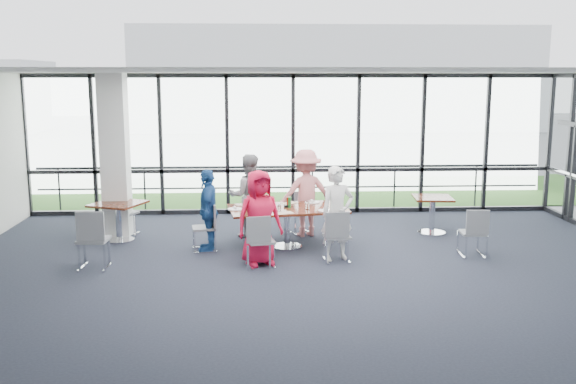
{
  "coord_description": "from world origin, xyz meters",
  "views": [
    {
      "loc": [
        -0.86,
        -9.59,
        3.14
      ],
      "look_at": [
        -0.29,
        1.65,
        1.1
      ],
      "focal_mm": 40.0,
      "sensor_mm": 36.0,
      "label": 1
    }
  ],
  "objects_px": {
    "chair_spare_la": "(94,240)",
    "chair_spare_lb": "(125,213)",
    "chair_main_nr": "(337,236)",
    "chair_main_end": "(204,228)",
    "diner_near_left": "(259,218)",
    "main_table": "(287,214)",
    "chair_spare_r": "(473,233)",
    "diner_far_right": "(306,193)",
    "chair_main_fl": "(255,216)",
    "chair_main_nl": "(261,241)",
    "side_table_right": "(433,204)",
    "side_table_left": "(118,209)",
    "chair_main_fr": "(300,213)",
    "diner_far_left": "(249,196)",
    "diner_end": "(208,210)",
    "diner_near_right": "(337,214)",
    "structural_column": "(115,156)"
  },
  "relations": [
    {
      "from": "diner_near_right",
      "to": "diner_far_right",
      "type": "xyz_separation_m",
      "value": [
        -0.41,
        1.74,
        0.05
      ]
    },
    {
      "from": "chair_main_fr",
      "to": "structural_column",
      "type": "bearing_deg",
      "value": -22.22
    },
    {
      "from": "chair_main_end",
      "to": "chair_spare_la",
      "type": "relative_size",
      "value": 0.87
    },
    {
      "from": "structural_column",
      "to": "main_table",
      "type": "height_order",
      "value": "structural_column"
    },
    {
      "from": "chair_main_fr",
      "to": "diner_near_left",
      "type": "bearing_deg",
      "value": 45.93
    },
    {
      "from": "chair_spare_la",
      "to": "diner_end",
      "type": "bearing_deg",
      "value": 32.39
    },
    {
      "from": "diner_end",
      "to": "chair_spare_lb",
      "type": "bearing_deg",
      "value": -124.51
    },
    {
      "from": "side_table_right",
      "to": "chair_spare_r",
      "type": "relative_size",
      "value": 0.97
    },
    {
      "from": "structural_column",
      "to": "diner_far_right",
      "type": "xyz_separation_m",
      "value": [
        3.72,
        -0.16,
        -0.74
      ]
    },
    {
      "from": "diner_far_left",
      "to": "chair_spare_la",
      "type": "relative_size",
      "value": 1.68
    },
    {
      "from": "chair_spare_lb",
      "to": "diner_far_right",
      "type": "bearing_deg",
      "value": -159.92
    },
    {
      "from": "side_table_left",
      "to": "chair_spare_lb",
      "type": "relative_size",
      "value": 1.3
    },
    {
      "from": "diner_far_right",
      "to": "chair_main_fr",
      "type": "bearing_deg",
      "value": -78.29
    },
    {
      "from": "chair_main_fr",
      "to": "side_table_left",
      "type": "bearing_deg",
      "value": -15.66
    },
    {
      "from": "chair_spare_la",
      "to": "chair_spare_lb",
      "type": "relative_size",
      "value": 1.12
    },
    {
      "from": "chair_main_fr",
      "to": "chair_spare_r",
      "type": "height_order",
      "value": "chair_spare_r"
    },
    {
      "from": "side_table_right",
      "to": "chair_main_fl",
      "type": "relative_size",
      "value": 0.99
    },
    {
      "from": "main_table",
      "to": "chair_spare_r",
      "type": "bearing_deg",
      "value": -21.41
    },
    {
      "from": "chair_main_fr",
      "to": "chair_main_end",
      "type": "relative_size",
      "value": 0.95
    },
    {
      "from": "chair_main_nr",
      "to": "chair_main_fl",
      "type": "distance_m",
      "value": 2.33
    },
    {
      "from": "structural_column",
      "to": "diner_end",
      "type": "relative_size",
      "value": 2.12
    },
    {
      "from": "side_table_right",
      "to": "diner_near_left",
      "type": "xyz_separation_m",
      "value": [
        -3.5,
        -1.98,
        0.19
      ]
    },
    {
      "from": "chair_main_nr",
      "to": "diner_near_left",
      "type": "bearing_deg",
      "value": 178.91
    },
    {
      "from": "diner_near_right",
      "to": "chair_main_fl",
      "type": "bearing_deg",
      "value": 110.99
    },
    {
      "from": "diner_near_right",
      "to": "chair_main_nl",
      "type": "bearing_deg",
      "value": 176.67
    },
    {
      "from": "side_table_right",
      "to": "chair_spare_r",
      "type": "height_order",
      "value": "chair_spare_r"
    },
    {
      "from": "chair_main_nl",
      "to": "chair_spare_lb",
      "type": "height_order",
      "value": "chair_spare_lb"
    },
    {
      "from": "diner_far_left",
      "to": "chair_main_nl",
      "type": "height_order",
      "value": "diner_far_left"
    },
    {
      "from": "diner_near_left",
      "to": "chair_main_nl",
      "type": "xyz_separation_m",
      "value": [
        0.03,
        -0.14,
        -0.37
      ]
    },
    {
      "from": "side_table_left",
      "to": "chair_spare_lb",
      "type": "bearing_deg",
      "value": 88.07
    },
    {
      "from": "chair_main_nr",
      "to": "chair_main_fl",
      "type": "xyz_separation_m",
      "value": [
        -1.41,
        1.85,
        -0.03
      ]
    },
    {
      "from": "structural_column",
      "to": "diner_near_left",
      "type": "relative_size",
      "value": 1.99
    },
    {
      "from": "chair_main_nl",
      "to": "chair_spare_lb",
      "type": "distance_m",
      "value": 3.57
    },
    {
      "from": "diner_far_right",
      "to": "chair_spare_lb",
      "type": "distance_m",
      "value": 3.64
    },
    {
      "from": "chair_main_end",
      "to": "chair_spare_lb",
      "type": "bearing_deg",
      "value": -136.17
    },
    {
      "from": "diner_far_left",
      "to": "chair_spare_la",
      "type": "distance_m",
      "value": 3.26
    },
    {
      "from": "main_table",
      "to": "chair_main_nr",
      "type": "relative_size",
      "value": 2.58
    },
    {
      "from": "main_table",
      "to": "diner_near_right",
      "type": "bearing_deg",
      "value": -54.36
    },
    {
      "from": "structural_column",
      "to": "chair_spare_la",
      "type": "xyz_separation_m",
      "value": [
        0.07,
        -2.21,
        -1.11
      ]
    },
    {
      "from": "main_table",
      "to": "diner_far_left",
      "type": "xyz_separation_m",
      "value": [
        -0.72,
        0.86,
        0.18
      ]
    },
    {
      "from": "diner_near_left",
      "to": "chair_main_nr",
      "type": "xyz_separation_m",
      "value": [
        1.32,
        0.1,
        -0.37
      ]
    },
    {
      "from": "chair_main_nl",
      "to": "chair_main_nr",
      "type": "relative_size",
      "value": 0.99
    },
    {
      "from": "chair_main_nl",
      "to": "side_table_right",
      "type": "bearing_deg",
      "value": 19.78
    },
    {
      "from": "diner_far_left",
      "to": "chair_main_fl",
      "type": "distance_m",
      "value": 0.43
    },
    {
      "from": "side_table_right",
      "to": "chair_main_end",
      "type": "distance_m",
      "value": 4.63
    },
    {
      "from": "side_table_left",
      "to": "chair_spare_r",
      "type": "bearing_deg",
      "value": -12.27
    },
    {
      "from": "main_table",
      "to": "chair_spare_lb",
      "type": "relative_size",
      "value": 2.6
    },
    {
      "from": "side_table_left",
      "to": "chair_spare_lb",
      "type": "distance_m",
      "value": 0.53
    },
    {
      "from": "diner_near_left",
      "to": "chair_spare_r",
      "type": "distance_m",
      "value": 3.78
    },
    {
      "from": "chair_main_nr",
      "to": "chair_main_end",
      "type": "xyz_separation_m",
      "value": [
        -2.32,
        0.8,
        -0.01
      ]
    }
  ]
}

